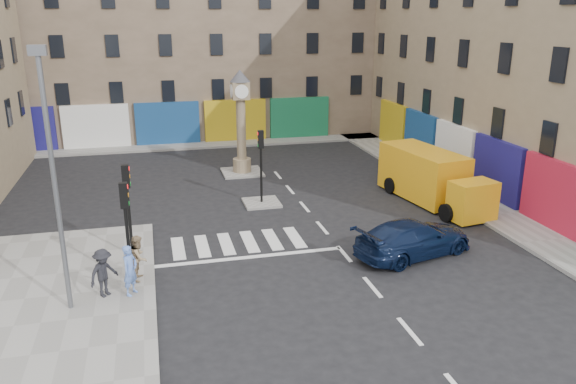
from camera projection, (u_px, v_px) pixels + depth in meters
name	position (u px, v px, depth m)	size (l,w,h in m)	color
ground	(353.00, 264.00, 21.79)	(120.00, 120.00, 0.00)	black
sidewalk_left	(41.00, 325.00, 17.39)	(7.00, 16.00, 0.15)	gray
sidewalk_right	(433.00, 178.00, 33.02)	(2.60, 30.00, 0.15)	gray
sidewalk_far	(197.00, 145.00, 41.38)	(32.00, 2.40, 0.15)	gray
island_near	(262.00, 203.00, 28.71)	(1.80, 1.80, 0.12)	gray
island_far	(242.00, 172.00, 34.26)	(2.40, 2.40, 0.12)	gray
building_right	(544.00, 38.00, 32.07)	(10.00, 30.00, 16.00)	#8E795D
building_far	(185.00, 25.00, 44.20)	(32.00, 10.00, 17.00)	#806A55
traffic_light_left_near	(126.00, 217.00, 19.27)	(0.28, 0.22, 3.70)	black
traffic_light_left_far	(127.00, 196.00, 21.49)	(0.28, 0.22, 3.70)	black
traffic_light_island	(261.00, 155.00, 27.95)	(0.28, 0.22, 3.70)	black
lamp_post	(53.00, 170.00, 16.89)	(0.50, 0.25, 8.30)	#595B60
clock_pillar	(241.00, 116.00, 33.20)	(1.20, 1.20, 6.10)	#8E795D
navy_sedan	(414.00, 238.00, 22.39)	(2.07, 5.08, 1.47)	black
yellow_van	(431.00, 178.00, 28.69)	(3.27, 7.38, 2.60)	#F1A414
pedestrian_blue	(130.00, 270.00, 18.90)	(0.65, 0.42, 1.78)	#597CCB
pedestrian_tan	(139.00, 257.00, 20.03)	(0.81, 0.63, 1.66)	#947B5B
pedestrian_dark	(103.00, 273.00, 18.80)	(1.09, 0.63, 1.69)	black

